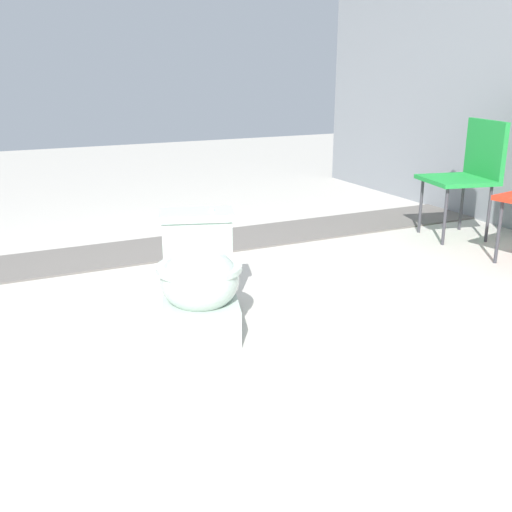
% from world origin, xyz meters
% --- Properties ---
extents(ground_plane, '(14.00, 14.00, 0.00)m').
position_xyz_m(ground_plane, '(0.00, 0.00, 0.00)').
color(ground_plane, '#B7B2A8').
extents(gravel_strip, '(0.56, 8.00, 0.01)m').
position_xyz_m(gravel_strip, '(-1.13, 0.50, 0.01)').
color(gravel_strip, '#605B56').
rests_on(gravel_strip, ground).
extents(toilet, '(0.71, 0.55, 0.52)m').
position_xyz_m(toilet, '(0.15, -0.07, 0.22)').
color(toilet, '#B2C6B7').
rests_on(toilet, ground).
extents(folding_chair_left, '(0.52, 0.52, 0.83)m').
position_xyz_m(folding_chair_left, '(-0.49, 2.23, 0.51)').
color(folding_chair_left, '#1E8C38').
rests_on(folding_chair_left, ground).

